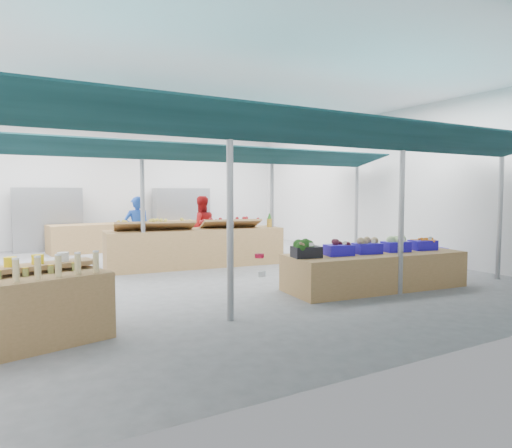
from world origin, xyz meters
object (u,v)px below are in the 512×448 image
object	(u,v)px
crate_stack	(436,260)
vendor_left	(137,230)
veg_counter	(375,271)
vendor_right	(201,228)
fruit_counter	(196,248)
bottle_shelf	(24,309)

from	to	relation	value
crate_stack	vendor_left	bearing A→B (deg)	141.64
veg_counter	vendor_right	size ratio (longest dim) A/B	2.03
fruit_counter	veg_counter	bearing A→B (deg)	-58.56
veg_counter	vendor_left	size ratio (longest dim) A/B	2.03
bottle_shelf	fruit_counter	size ratio (longest dim) A/B	0.47
crate_stack	vendor_left	size ratio (longest dim) A/B	0.32
bottle_shelf	vendor_right	xyz separation A→B (m)	(4.73, 5.67, 0.42)
fruit_counter	crate_stack	world-z (taller)	fruit_counter
fruit_counter	vendor_right	size ratio (longest dim) A/B	2.50
fruit_counter	vendor_left	xyz separation A→B (m)	(-1.20, 1.10, 0.41)
fruit_counter	vendor_right	xyz separation A→B (m)	(0.60, 1.10, 0.41)
veg_counter	fruit_counter	bearing A→B (deg)	121.62
veg_counter	vendor_right	bearing A→B (deg)	110.99
bottle_shelf	crate_stack	distance (m)	8.84
veg_counter	vendor_left	bearing A→B (deg)	127.23
bottle_shelf	vendor_left	size ratio (longest dim) A/B	1.17
vendor_right	fruit_counter	bearing A→B (deg)	67.27
fruit_counter	crate_stack	xyz separation A→B (m)	(4.65, -3.53, -0.19)
crate_stack	vendor_right	xyz separation A→B (m)	(-4.05, 4.63, 0.61)
veg_counter	fruit_counter	distance (m)	4.68
bottle_shelf	vendor_right	distance (m)	7.40
veg_counter	vendor_right	xyz separation A→B (m)	(-1.42, 5.32, 0.54)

